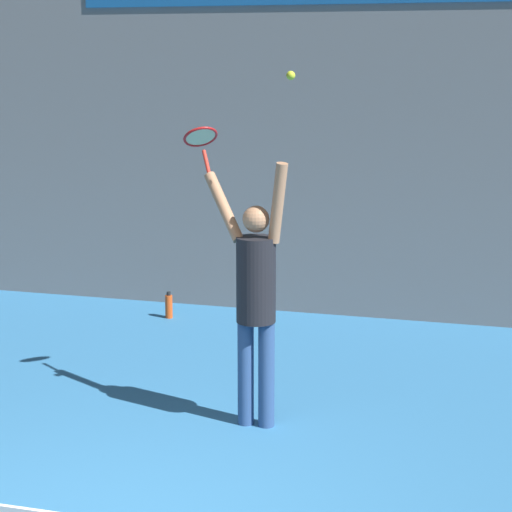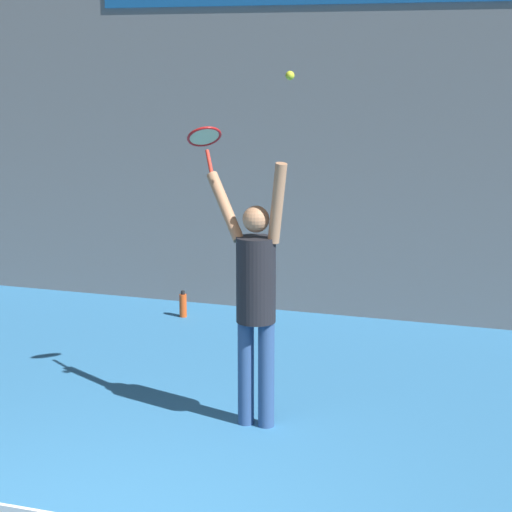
% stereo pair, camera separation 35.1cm
% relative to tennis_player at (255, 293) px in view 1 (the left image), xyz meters
% --- Properties ---
extents(back_wall, '(18.00, 0.10, 5.00)m').
position_rel_tennis_player_xyz_m(back_wall, '(-0.41, 3.41, 1.41)').
color(back_wall, slate).
rests_on(back_wall, ground_plane).
extents(tennis_player, '(0.80, 0.47, 2.13)m').
position_rel_tennis_player_xyz_m(tennis_player, '(0.00, 0.00, 0.00)').
color(tennis_player, '#2D4C7F').
rests_on(tennis_player, ground_plane).
extents(tennis_racket, '(0.37, 0.38, 0.39)m').
position_rel_tennis_player_xyz_m(tennis_racket, '(-0.58, 0.42, 1.15)').
color(tennis_racket, red).
extents(tennis_ball, '(0.07, 0.07, 0.07)m').
position_rel_tennis_player_xyz_m(tennis_ball, '(0.28, -0.05, 1.67)').
color(tennis_ball, '#CCDB2D').
extents(water_bottle, '(0.08, 0.08, 0.31)m').
position_rel_tennis_player_xyz_m(water_bottle, '(-1.78, 2.74, -0.95)').
color(water_bottle, '#D84C19').
rests_on(water_bottle, ground_plane).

